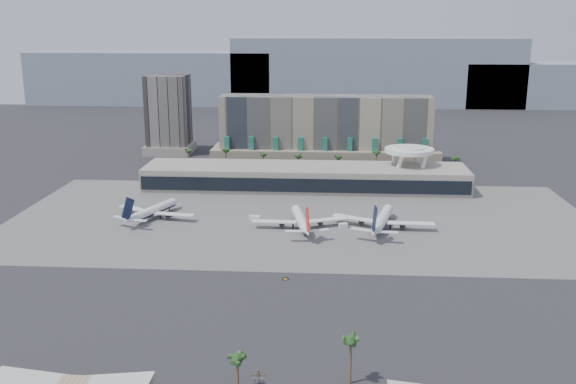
# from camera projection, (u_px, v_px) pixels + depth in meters

# --- Properties ---
(ground) EXTENTS (900.00, 900.00, 0.00)m
(ground) POSITION_uv_depth(u_px,v_px,m) (293.00, 263.00, 235.93)
(ground) COLOR #232326
(ground) RESTS_ON ground
(apron_pad) EXTENTS (260.00, 130.00, 0.06)m
(apron_pad) POSITION_uv_depth(u_px,v_px,m) (300.00, 218.00, 288.97)
(apron_pad) COLOR #5B5B59
(apron_pad) RESTS_ON ground
(mountain_ridge) EXTENTS (680.00, 60.00, 70.00)m
(mountain_ridge) POSITION_uv_depth(u_px,v_px,m) (345.00, 77.00, 679.82)
(mountain_ridge) COLOR gray
(mountain_ridge) RESTS_ON ground
(hotel) EXTENTS (140.00, 30.00, 42.00)m
(hotel) POSITION_uv_depth(u_px,v_px,m) (325.00, 136.00, 399.21)
(hotel) COLOR #9D9379
(hotel) RESTS_ON ground
(office_tower) EXTENTS (30.00, 30.00, 52.00)m
(office_tower) POSITION_uv_depth(u_px,v_px,m) (169.00, 119.00, 428.98)
(office_tower) COLOR black
(office_tower) RESTS_ON ground
(terminal) EXTENTS (170.00, 32.50, 14.50)m
(terminal) POSITION_uv_depth(u_px,v_px,m) (305.00, 176.00, 340.20)
(terminal) COLOR #B0A89A
(terminal) RESTS_ON ground
(saucer_structure) EXTENTS (26.00, 26.00, 21.89)m
(saucer_structure) POSITION_uv_depth(u_px,v_px,m) (409.00, 153.00, 339.60)
(saucer_structure) COLOR white
(saucer_structure) RESTS_ON ground
(palm_row) EXTENTS (157.80, 2.80, 13.10)m
(palm_row) POSITION_uv_depth(u_px,v_px,m) (319.00, 156.00, 372.65)
(palm_row) COLOR brown
(palm_row) RESTS_ON ground
(airliner_left) EXTENTS (38.18, 39.41, 14.29)m
(airliner_left) POSITION_uv_depth(u_px,v_px,m) (153.00, 210.00, 288.58)
(airliner_left) COLOR white
(airliner_left) RESTS_ON ground
(airliner_centre) EXTENTS (41.42, 43.02, 14.97)m
(airliner_centre) POSITION_uv_depth(u_px,v_px,m) (301.00, 220.00, 274.53)
(airliner_centre) COLOR white
(airliner_centre) RESTS_ON ground
(airliner_right) EXTENTS (43.48, 45.16, 15.85)m
(airliner_right) POSITION_uv_depth(u_px,v_px,m) (382.00, 220.00, 273.83)
(airliner_right) COLOR white
(airliner_right) RESTS_ON ground
(service_vehicle_a) EXTENTS (5.05, 2.97, 2.33)m
(service_vehicle_a) POSITION_uv_depth(u_px,v_px,m) (255.00, 218.00, 285.22)
(service_vehicle_a) COLOR white
(service_vehicle_a) RESTS_ON ground
(service_vehicle_b) EXTENTS (4.07, 3.04, 1.86)m
(service_vehicle_b) POSITION_uv_depth(u_px,v_px,m) (343.00, 225.00, 276.15)
(service_vehicle_b) COLOR white
(service_vehicle_b) RESTS_ON ground
(taxiway_sign) EXTENTS (2.03, 0.62, 0.91)m
(taxiway_sign) POSITION_uv_depth(u_px,v_px,m) (285.00, 279.00, 219.80)
(taxiway_sign) COLOR black
(taxiway_sign) RESTS_ON ground
(near_palm_a) EXTENTS (6.00, 6.00, 10.12)m
(near_palm_a) POSITION_uv_depth(u_px,v_px,m) (237.00, 364.00, 151.66)
(near_palm_a) COLOR brown
(near_palm_a) RESTS_ON ground
(near_palm_b) EXTENTS (6.00, 6.00, 13.03)m
(near_palm_b) POSITION_uv_depth(u_px,v_px,m) (351.00, 346.00, 154.47)
(near_palm_b) COLOR brown
(near_palm_b) RESTS_ON ground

